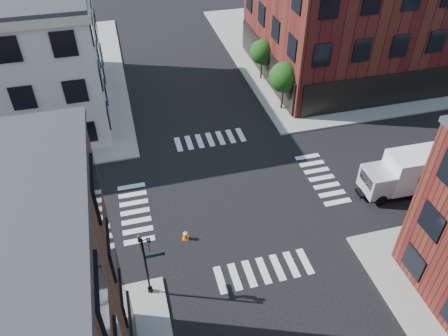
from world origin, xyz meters
TOP-DOWN VIEW (x-y plane):
  - ground at (0.00, 0.00)m, footprint 120.00×120.00m
  - sidewalk_ne at (21.00, 21.00)m, footprint 30.00×30.00m
  - building_ne at (20.50, 16.00)m, footprint 25.00×16.00m
  - tree_near at (7.56, 9.98)m, footprint 2.69×2.69m
  - tree_far at (7.56, 15.98)m, footprint 2.43×2.43m
  - signal_pole at (-6.72, -6.68)m, footprint 1.29×1.24m
  - box_truck at (12.52, -2.76)m, footprint 7.24×2.34m
  - traffic_cone at (-4.08, -3.29)m, footprint 0.48×0.48m

SIDE VIEW (x-z plane):
  - ground at x=0.00m, z-range 0.00..0.00m
  - sidewalk_ne at x=21.00m, z-range 0.00..0.15m
  - traffic_cone at x=-4.08m, z-range -0.01..0.72m
  - box_truck at x=12.52m, z-range 0.07..3.31m
  - signal_pole at x=-6.72m, z-range 0.56..5.16m
  - tree_far at x=7.56m, z-range 0.84..4.91m
  - tree_near at x=7.56m, z-range 0.91..5.41m
  - building_ne at x=20.50m, z-range 0.00..12.00m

